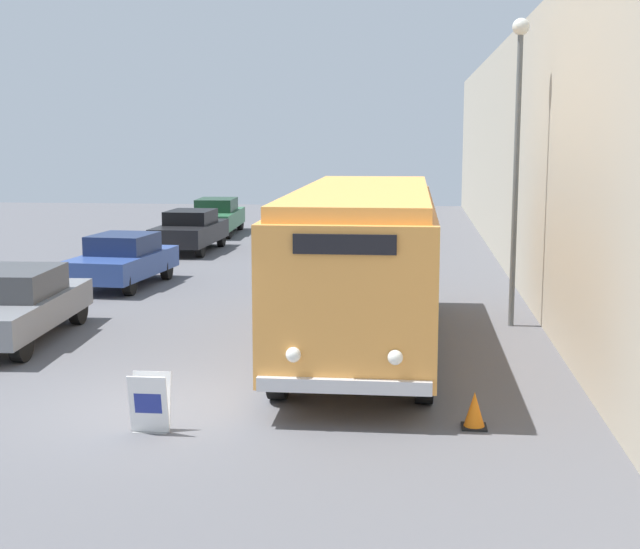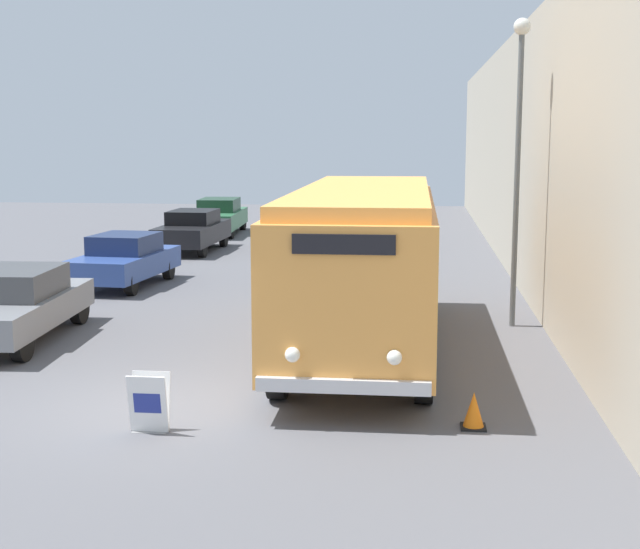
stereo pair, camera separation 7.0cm
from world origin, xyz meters
The scene contains 10 objects.
ground_plane centered at (0.00, 0.00, 0.00)m, with size 80.00×80.00×0.00m, color #56565B.
building_wall_right centered at (6.83, 10.00, 3.57)m, with size 0.30×60.00×7.14m.
vintage_bus centered at (2.90, 4.33, 1.80)m, with size 2.62×10.03×3.15m.
sign_board centered at (0.19, -1.01, 0.41)m, with size 0.55×0.32×0.85m.
streetlamp centered at (6.03, 6.71, 4.24)m, with size 0.36×0.36×6.57m.
parked_car_near centered at (-4.19, 4.22, 0.75)m, with size 2.08×4.84×1.46m.
parked_car_mid centered at (-4.13, 10.88, 0.73)m, with size 2.18×4.23×1.44m.
parked_car_far centered at (-4.09, 18.32, 0.77)m, with size 1.91×4.45×1.48m.
parked_car_distant centered at (-4.39, 23.99, 0.75)m, with size 2.02×4.88×1.49m.
traffic_cone centered at (4.76, -0.36, 0.26)m, with size 0.36×0.36×0.53m.
Camera 1 is at (3.83, -12.79, 4.16)m, focal length 50.00 mm.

